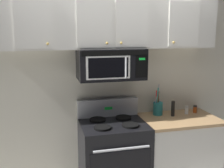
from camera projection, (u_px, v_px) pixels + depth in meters
back_wall at (106, 79)px, 3.43m from camera, size 5.20×0.10×2.70m
stove_range at (113, 158)px, 3.26m from camera, size 0.76×0.69×1.12m
over_range_microwave at (111, 64)px, 3.15m from camera, size 0.76×0.43×0.35m
upper_cabinets at (110, 24)px, 3.10m from camera, size 2.50×0.36×0.55m
counter_segment at (178, 152)px, 3.47m from camera, size 0.93×0.65×0.90m
utensil_crock_teal at (158, 107)px, 3.47m from camera, size 0.12×0.12×0.40m
salt_shaker at (187, 110)px, 3.51m from camera, size 0.05×0.05×0.10m
pepper_mill at (173, 109)px, 3.43m from camera, size 0.04×0.04×0.19m
spice_jar at (195, 109)px, 3.58m from camera, size 0.05×0.05×0.09m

